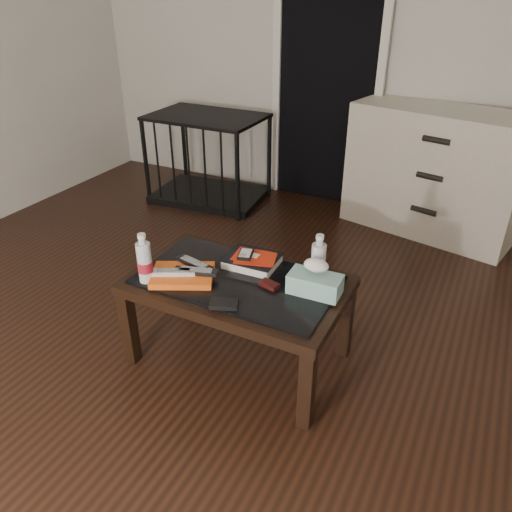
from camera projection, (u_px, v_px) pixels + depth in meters
The scene contains 17 objects.
ground at pixel (214, 397), 2.28m from camera, with size 5.00×5.00×0.00m, color black.
doorway at pixel (328, 73), 3.85m from camera, with size 0.90×0.08×2.07m.
coffee_table at pixel (238, 290), 2.33m from camera, with size 1.00×0.60×0.46m.
dresser at pixel (435, 172), 3.58m from camera, with size 1.28×0.75×0.90m.
pet_crate at pixel (209, 173), 4.20m from camera, with size 0.96×0.69×0.71m.
magazines at pixel (183, 275), 2.30m from camera, with size 0.28×0.21×0.03m, color #EC5A16.
remote_silver at pixel (173, 272), 2.27m from camera, with size 0.20×0.05×0.02m, color silver.
remote_black_front at pixel (196, 271), 2.28m from camera, with size 0.20×0.05×0.02m, color black.
remote_black_back at pixel (194, 263), 2.34m from camera, with size 0.20×0.05×0.02m, color black.
textbook at pixel (252, 261), 2.40m from camera, with size 0.25×0.20×0.05m, color black.
dvd_mailers at pixel (254, 256), 2.39m from camera, with size 0.19×0.14×0.01m, color red.
ipod at pixel (245, 254), 2.38m from camera, with size 0.06×0.10×0.02m, color black.
flip_phone at pixel (269, 285), 2.23m from camera, with size 0.09×0.05×0.02m, color black.
wallet at pixel (224, 304), 2.11m from camera, with size 0.12×0.07×0.02m, color black.
water_bottle_left at pixel (144, 258), 2.23m from camera, with size 0.07×0.07×0.24m, color silver.
water_bottle_right at pixel (318, 259), 2.22m from camera, with size 0.07×0.07×0.24m, color silver.
tissue_box at pixel (315, 284), 2.18m from camera, with size 0.23×0.12×0.09m, color #217C79.
Camera 1 is at (0.92, -1.40, 1.68)m, focal length 35.00 mm.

